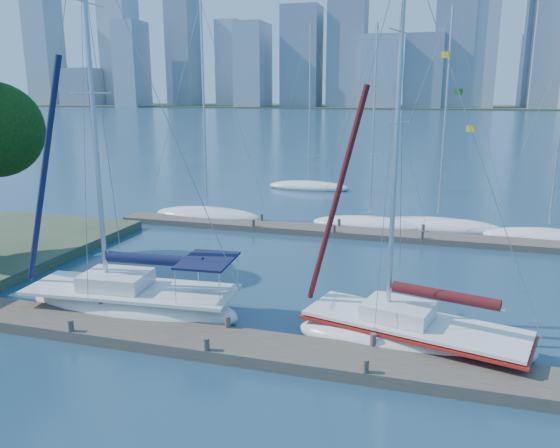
% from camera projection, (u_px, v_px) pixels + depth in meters
% --- Properties ---
extents(ground, '(700.00, 700.00, 0.00)m').
position_uv_depth(ground, '(218.00, 349.00, 18.13)').
color(ground, '#18344D').
rests_on(ground, ground).
extents(near_dock, '(26.00, 2.00, 0.40)m').
position_uv_depth(near_dock, '(218.00, 344.00, 18.09)').
color(near_dock, '#433C31').
rests_on(near_dock, ground).
extents(far_dock, '(30.00, 1.80, 0.36)m').
position_uv_depth(far_dock, '(353.00, 233.00, 32.47)').
color(far_dock, '#433C31').
rests_on(far_dock, ground).
extents(far_shore, '(800.00, 100.00, 1.50)m').
position_uv_depth(far_shore, '(431.00, 107.00, 316.66)').
color(far_shore, '#38472D').
rests_on(far_shore, ground).
extents(sailboat_navy, '(8.86, 3.48, 14.85)m').
position_uv_depth(sailboat_navy, '(131.00, 285.00, 20.84)').
color(sailboat_navy, silver).
rests_on(sailboat_navy, ground).
extents(sailboat_maroon, '(8.18, 4.41, 13.22)m').
position_uv_depth(sailboat_maroon, '(414.00, 316.00, 18.07)').
color(sailboat_maroon, silver).
rests_on(sailboat_maroon, ground).
extents(bg_boat_0, '(7.95, 4.94, 14.21)m').
position_uv_depth(bg_boat_0, '(207.00, 215.00, 36.70)').
color(bg_boat_0, silver).
rests_on(bg_boat_0, ground).
extents(bg_boat_2, '(7.58, 4.70, 12.61)m').
position_uv_depth(bg_boat_2, '(370.00, 224.00, 34.26)').
color(bg_boat_2, silver).
rests_on(bg_boat_2, ground).
extents(bg_boat_3, '(8.29, 3.91, 13.49)m').
position_uv_depth(bg_boat_3, '(438.00, 226.00, 33.65)').
color(bg_boat_3, silver).
rests_on(bg_boat_3, ground).
extents(bg_boat_4, '(7.37, 4.62, 11.78)m').
position_uv_depth(bg_boat_4, '(548.00, 237.00, 31.22)').
color(bg_boat_4, silver).
rests_on(bg_boat_4, ground).
extents(bg_boat_6, '(7.29, 2.54, 14.24)m').
position_uv_depth(bg_boat_6, '(309.00, 186.00, 48.15)').
color(bg_boat_6, silver).
rests_on(bg_boat_6, ground).
extents(skyline, '(502.00, 51.31, 106.29)m').
position_uv_depth(skyline, '(480.00, 38.00, 274.56)').
color(skyline, '#8395A9').
rests_on(skyline, ground).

